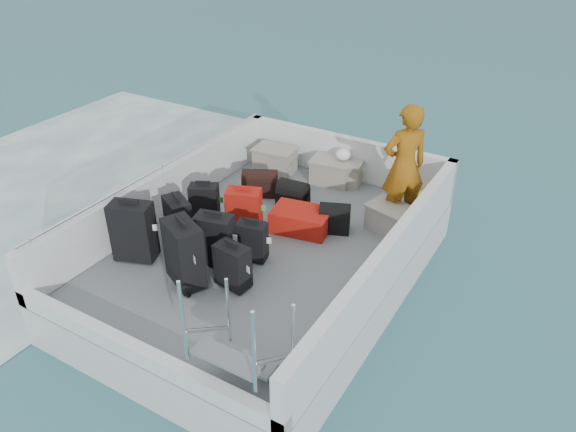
{
  "coord_description": "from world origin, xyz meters",
  "views": [
    {
      "loc": [
        3.47,
        -5.24,
        4.85
      ],
      "look_at": [
        0.18,
        0.28,
        1.0
      ],
      "focal_mm": 35.0,
      "sensor_mm": 36.0,
      "label": 1
    }
  ],
  "objects_px": {
    "suitcase_5": "(244,211)",
    "crate_1": "(331,172)",
    "passenger": "(404,166)",
    "suitcase_1": "(178,222)",
    "suitcase_2": "(205,204)",
    "crate_3": "(390,220)",
    "crate_0": "(275,160)",
    "suitcase_4": "(215,240)",
    "suitcase_0": "(133,232)",
    "suitcase_8": "(301,220)",
    "suitcase_6": "(233,267)",
    "suitcase_7": "(252,242)",
    "suitcase_3": "(184,254)",
    "crate_2": "(342,172)"
  },
  "relations": [
    {
      "from": "suitcase_3",
      "to": "suitcase_2",
      "type": "bearing_deg",
      "value": 145.42
    },
    {
      "from": "suitcase_0",
      "to": "passenger",
      "type": "distance_m",
      "value": 3.69
    },
    {
      "from": "suitcase_5",
      "to": "passenger",
      "type": "distance_m",
      "value": 2.27
    },
    {
      "from": "suitcase_6",
      "to": "crate_0",
      "type": "xyz_separation_m",
      "value": [
        -1.23,
        2.93,
        -0.09
      ]
    },
    {
      "from": "suitcase_0",
      "to": "crate_0",
      "type": "distance_m",
      "value": 3.11
    },
    {
      "from": "suitcase_0",
      "to": "suitcase_4",
      "type": "height_order",
      "value": "suitcase_0"
    },
    {
      "from": "suitcase_5",
      "to": "passenger",
      "type": "height_order",
      "value": "passenger"
    },
    {
      "from": "suitcase_1",
      "to": "crate_0",
      "type": "height_order",
      "value": "suitcase_1"
    },
    {
      "from": "crate_2",
      "to": "suitcase_7",
      "type": "bearing_deg",
      "value": -90.9
    },
    {
      "from": "suitcase_0",
      "to": "crate_2",
      "type": "xyz_separation_m",
      "value": [
        1.34,
        3.3,
        -0.22
      ]
    },
    {
      "from": "passenger",
      "to": "suitcase_4",
      "type": "bearing_deg",
      "value": 6.76
    },
    {
      "from": "crate_0",
      "to": "passenger",
      "type": "distance_m",
      "value": 2.54
    },
    {
      "from": "suitcase_1",
      "to": "crate_0",
      "type": "relative_size",
      "value": 1.03
    },
    {
      "from": "suitcase_6",
      "to": "crate_1",
      "type": "xyz_separation_m",
      "value": [
        -0.23,
        3.04,
        -0.1
      ]
    },
    {
      "from": "suitcase_5",
      "to": "suitcase_8",
      "type": "bearing_deg",
      "value": 12.53
    },
    {
      "from": "suitcase_3",
      "to": "crate_3",
      "type": "xyz_separation_m",
      "value": [
        1.69,
        2.37,
        -0.23
      ]
    },
    {
      "from": "crate_0",
      "to": "passenger",
      "type": "height_order",
      "value": "passenger"
    },
    {
      "from": "suitcase_4",
      "to": "crate_0",
      "type": "bearing_deg",
      "value": 92.26
    },
    {
      "from": "suitcase_5",
      "to": "crate_1",
      "type": "bearing_deg",
      "value": 57.84
    },
    {
      "from": "suitcase_0",
      "to": "crate_2",
      "type": "height_order",
      "value": "suitcase_0"
    },
    {
      "from": "suitcase_3",
      "to": "suitcase_7",
      "type": "bearing_deg",
      "value": 89.51
    },
    {
      "from": "crate_3",
      "to": "passenger",
      "type": "xyz_separation_m",
      "value": [
        0.01,
        0.29,
        0.71
      ]
    },
    {
      "from": "suitcase_3",
      "to": "crate_1",
      "type": "distance_m",
      "value": 3.29
    },
    {
      "from": "suitcase_3",
      "to": "crate_0",
      "type": "height_order",
      "value": "suitcase_3"
    },
    {
      "from": "suitcase_5",
      "to": "crate_2",
      "type": "relative_size",
      "value": 1.05
    },
    {
      "from": "suitcase_8",
      "to": "passenger",
      "type": "distance_m",
      "value": 1.6
    },
    {
      "from": "crate_3",
      "to": "crate_0",
      "type": "bearing_deg",
      "value": 161.61
    },
    {
      "from": "suitcase_6",
      "to": "suitcase_7",
      "type": "bearing_deg",
      "value": 108.48
    },
    {
      "from": "suitcase_0",
      "to": "crate_3",
      "type": "distance_m",
      "value": 3.46
    },
    {
      "from": "crate_1",
      "to": "crate_3",
      "type": "relative_size",
      "value": 1.03
    },
    {
      "from": "suitcase_1",
      "to": "crate_1",
      "type": "xyz_separation_m",
      "value": [
        0.95,
        2.63,
        -0.15
      ]
    },
    {
      "from": "suitcase_7",
      "to": "suitcase_8",
      "type": "bearing_deg",
      "value": 65.57
    },
    {
      "from": "suitcase_0",
      "to": "suitcase_7",
      "type": "distance_m",
      "value": 1.51
    },
    {
      "from": "suitcase_1",
      "to": "suitcase_2",
      "type": "distance_m",
      "value": 0.62
    },
    {
      "from": "crate_3",
      "to": "passenger",
      "type": "distance_m",
      "value": 0.77
    },
    {
      "from": "suitcase_6",
      "to": "crate_3",
      "type": "height_order",
      "value": "suitcase_6"
    },
    {
      "from": "suitcase_2",
      "to": "crate_2",
      "type": "height_order",
      "value": "suitcase_2"
    },
    {
      "from": "suitcase_3",
      "to": "suitcase_5",
      "type": "bearing_deg",
      "value": 118.77
    },
    {
      "from": "suitcase_2",
      "to": "crate_3",
      "type": "relative_size",
      "value": 0.98
    },
    {
      "from": "crate_0",
      "to": "suitcase_8",
      "type": "bearing_deg",
      "value": -47.16
    },
    {
      "from": "suitcase_1",
      "to": "passenger",
      "type": "relative_size",
      "value": 0.37
    },
    {
      "from": "suitcase_8",
      "to": "crate_1",
      "type": "xyz_separation_m",
      "value": [
        -0.29,
        1.51,
        0.03
      ]
    },
    {
      "from": "suitcase_1",
      "to": "crate_3",
      "type": "bearing_deg",
      "value": 65.3
    },
    {
      "from": "suitcase_0",
      "to": "crate_1",
      "type": "height_order",
      "value": "suitcase_0"
    },
    {
      "from": "suitcase_6",
      "to": "suitcase_8",
      "type": "height_order",
      "value": "suitcase_6"
    },
    {
      "from": "suitcase_4",
      "to": "suitcase_8",
      "type": "xyz_separation_m",
      "value": [
        0.54,
        1.25,
        -0.19
      ]
    },
    {
      "from": "suitcase_8",
      "to": "suitcase_6",
      "type": "bearing_deg",
      "value": 167.27
    },
    {
      "from": "suitcase_6",
      "to": "suitcase_7",
      "type": "height_order",
      "value": "suitcase_6"
    },
    {
      "from": "suitcase_7",
      "to": "passenger",
      "type": "relative_size",
      "value": 0.3
    },
    {
      "from": "passenger",
      "to": "suitcase_1",
      "type": "bearing_deg",
      "value": -5.09
    }
  ]
}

